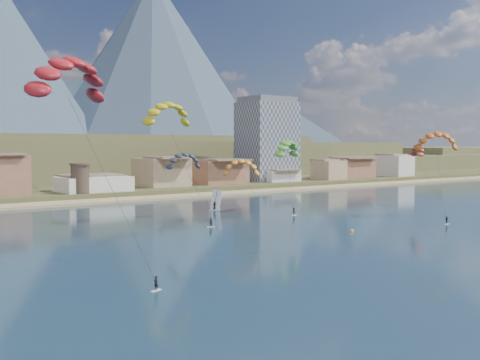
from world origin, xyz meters
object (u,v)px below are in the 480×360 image
object	(u,v)px
watchtower	(80,178)
kitesurfer_red	(68,72)
apartment_tower	(267,139)
kitesurfer_green	(287,147)
kitesurfer_yellow	(167,111)
windsurfer	(215,204)
kitesurfer_orange	(437,138)
buoy	(352,231)

from	to	relation	value
watchtower	kitesurfer_red	distance (m)	102.16
apartment_tower	kitesurfer_green	world-z (taller)	apartment_tower
kitesurfer_yellow	windsurfer	xyz separation A→B (m)	(19.30, 10.96, -21.19)
kitesurfer_orange	kitesurfer_green	distance (m)	34.16
windsurfer	kitesurfer_red	bearing A→B (deg)	-137.33
kitesurfer_red	buoy	distance (m)	60.10
kitesurfer_green	windsurfer	world-z (taller)	kitesurfer_green
watchtower	kitesurfer_yellow	world-z (taller)	kitesurfer_yellow
kitesurfer_yellow	buoy	distance (m)	44.29
kitesurfer_red	windsurfer	world-z (taller)	kitesurfer_red
windsurfer	kitesurfer_yellow	bearing A→B (deg)	-150.41
kitesurfer_yellow	apartment_tower	bearing A→B (deg)	39.45
kitesurfer_red	kitesurfer_yellow	size ratio (longest dim) A/B	1.03
apartment_tower	kitesurfer_yellow	world-z (taller)	apartment_tower
watchtower	kitesurfer_green	distance (m)	61.96
buoy	kitesurfer_red	bearing A→B (deg)	-173.06
apartment_tower	kitesurfer_red	world-z (taller)	apartment_tower
kitesurfer_orange	kitesurfer_green	bearing A→B (deg)	123.59
kitesurfer_red	buoy	xyz separation A→B (m)	(54.75, 6.66, -23.87)
apartment_tower	kitesurfer_yellow	distance (m)	106.85
kitesurfer_yellow	kitesurfer_orange	size ratio (longest dim) A/B	1.21
kitesurfer_orange	buoy	xyz separation A→B (m)	(-32.84, -5.25, -17.08)
apartment_tower	watchtower	bearing A→B (deg)	-170.07
kitesurfer_red	windsurfer	distance (m)	77.67
apartment_tower	kitesurfer_red	bearing A→B (deg)	-137.68
kitesurfer_red	windsurfer	size ratio (longest dim) A/B	5.59
kitesurfer_yellow	kitesurfer_green	size ratio (longest dim) A/B	1.41
apartment_tower	watchtower	size ratio (longest dim) A/B	3.72
apartment_tower	watchtower	xyz separation A→B (m)	(-80.00, -14.00, -11.45)
kitesurfer_green	buoy	world-z (taller)	kitesurfer_green
apartment_tower	kitesurfer_orange	world-z (taller)	apartment_tower
kitesurfer_green	watchtower	bearing A→B (deg)	120.29
apartment_tower	kitesurfer_orange	xyz separation A→B (m)	(-30.21, -95.35, -0.61)
kitesurfer_red	kitesurfer_orange	xyz separation A→B (m)	(87.59, 11.91, -6.79)
kitesurfer_red	buoy	world-z (taller)	kitesurfer_red
apartment_tower	buoy	xyz separation A→B (m)	(-63.05, -100.60, -17.70)
apartment_tower	kitesurfer_red	size ratio (longest dim) A/B	1.17
watchtower	kitesurfer_orange	size ratio (longest dim) A/B	0.40
buoy	watchtower	bearing A→B (deg)	101.07
apartment_tower	kitesurfer_yellow	size ratio (longest dim) A/B	1.21
kitesurfer_yellow	windsurfer	world-z (taller)	kitesurfer_yellow
kitesurfer_yellow	kitesurfer_green	world-z (taller)	kitesurfer_yellow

